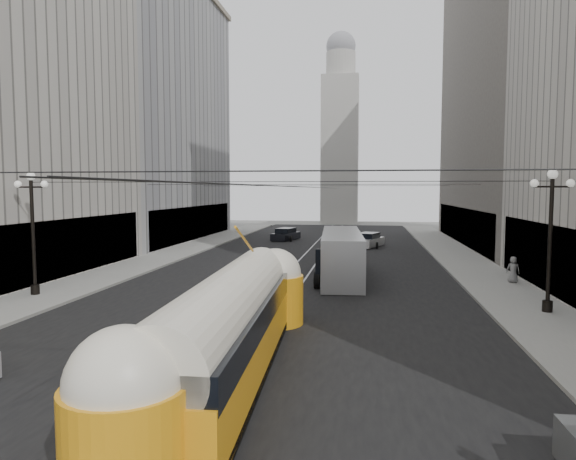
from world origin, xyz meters
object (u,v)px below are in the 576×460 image
(pedestrian_crossing_b, at_px, (147,399))
(pedestrian_sidewalk_right, at_px, (513,269))
(streetcar, at_px, (230,325))
(city_bus, at_px, (342,253))

(pedestrian_crossing_b, height_order, pedestrian_sidewalk_right, pedestrian_sidewalk_right)
(streetcar, relative_size, pedestrian_sidewalk_right, 9.60)
(city_bus, bearing_deg, streetcar, -97.83)
(city_bus, height_order, pedestrian_sidewalk_right, city_bus)
(streetcar, distance_m, pedestrian_crossing_b, 4.03)
(streetcar, height_order, pedestrian_crossing_b, streetcar)
(streetcar, distance_m, pedestrian_sidewalk_right, 21.10)
(streetcar, relative_size, city_bus, 1.28)
(pedestrian_crossing_b, xyz_separation_m, pedestrian_sidewalk_right, (13.52, 20.76, 0.10))
(city_bus, bearing_deg, pedestrian_sidewalk_right, -5.67)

